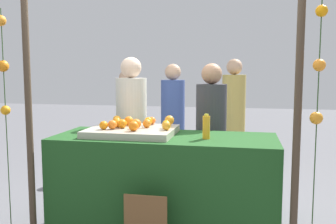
% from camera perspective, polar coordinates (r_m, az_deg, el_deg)
% --- Properties ---
extents(stall_counter, '(1.98, 0.77, 0.92)m').
position_cam_1_polar(stall_counter, '(3.45, -0.51, -11.21)').
color(stall_counter, '#1E4C1E').
rests_on(stall_counter, ground_plane).
extents(orange_tray, '(0.78, 0.63, 0.06)m').
position_cam_1_polar(orange_tray, '(3.43, -5.55, -2.94)').
color(orange_tray, '#B2AD99').
rests_on(orange_tray, stall_counter).
extents(orange_0, '(0.08, 0.08, 0.08)m').
position_cam_1_polar(orange_0, '(3.56, -3.04, -1.44)').
color(orange_0, orange).
rests_on(orange_0, orange_tray).
extents(orange_1, '(0.07, 0.07, 0.07)m').
position_cam_1_polar(orange_1, '(3.38, -0.33, -1.90)').
color(orange_1, orange).
rests_on(orange_1, orange_tray).
extents(orange_2, '(0.08, 0.08, 0.08)m').
position_cam_1_polar(orange_2, '(3.54, -7.85, -1.52)').
color(orange_2, orange).
rests_on(orange_2, orange_tray).
extents(orange_3, '(0.08, 0.08, 0.08)m').
position_cam_1_polar(orange_3, '(3.43, -3.25, -1.75)').
color(orange_3, orange).
rests_on(orange_3, orange_tray).
extents(orange_4, '(0.07, 0.07, 0.07)m').
position_cam_1_polar(orange_4, '(3.48, -7.69, -1.74)').
color(orange_4, orange).
rests_on(orange_4, orange_tray).
extents(orange_5, '(0.09, 0.09, 0.09)m').
position_cam_1_polar(orange_5, '(3.56, -6.05, -1.39)').
color(orange_5, orange).
rests_on(orange_5, orange_tray).
extents(orange_6, '(0.09, 0.09, 0.09)m').
position_cam_1_polar(orange_6, '(3.59, 0.21, -1.27)').
color(orange_6, orange).
rests_on(orange_6, orange_tray).
extents(orange_7, '(0.08, 0.08, 0.08)m').
position_cam_1_polar(orange_7, '(3.37, -8.51, -1.93)').
color(orange_7, orange).
rests_on(orange_7, orange_tray).
extents(orange_8, '(0.09, 0.09, 0.09)m').
position_cam_1_polar(orange_8, '(3.37, -4.90, -1.81)').
color(orange_8, orange).
rests_on(orange_8, orange_tray).
extents(orange_9, '(0.08, 0.08, 0.08)m').
position_cam_1_polar(orange_9, '(3.36, -9.83, -2.02)').
color(orange_9, orange).
rests_on(orange_9, orange_tray).
extents(orange_10, '(0.09, 0.09, 0.09)m').
position_cam_1_polar(orange_10, '(3.24, -5.30, -2.16)').
color(orange_10, orange).
rests_on(orange_10, orange_tray).
extents(orange_11, '(0.08, 0.08, 0.08)m').
position_cam_1_polar(orange_11, '(3.28, -0.26, -2.13)').
color(orange_11, orange).
rests_on(orange_11, orange_tray).
extents(orange_12, '(0.08, 0.08, 0.08)m').
position_cam_1_polar(orange_12, '(3.73, -7.83, -1.14)').
color(orange_12, orange).
rests_on(orange_12, orange_tray).
extents(orange_13, '(0.07, 0.07, 0.07)m').
position_cam_1_polar(orange_13, '(3.64, -2.48, -1.32)').
color(orange_13, orange).
rests_on(orange_13, orange_tray).
extents(orange_14, '(0.08, 0.08, 0.08)m').
position_cam_1_polar(orange_14, '(3.41, -7.01, -1.80)').
color(orange_14, orange).
rests_on(orange_14, orange_tray).
extents(juice_bottle, '(0.06, 0.06, 0.21)m').
position_cam_1_polar(juice_bottle, '(3.20, 5.88, -2.31)').
color(juice_bottle, orange).
rests_on(juice_bottle, stall_counter).
extents(vendor_left, '(0.33, 0.33, 1.64)m').
position_cam_1_polar(vendor_left, '(4.05, -5.57, -4.13)').
color(vendor_left, beige).
rests_on(vendor_left, ground_plane).
extents(vendor_right, '(0.32, 0.32, 1.57)m').
position_cam_1_polar(vendor_right, '(3.92, 6.57, -4.96)').
color(vendor_right, '#333338').
rests_on(vendor_right, ground_plane).
extents(crowd_person_0, '(0.32, 0.32, 1.59)m').
position_cam_1_polar(crowd_person_0, '(5.03, 0.74, -2.32)').
color(crowd_person_0, '#384C8C').
rests_on(crowd_person_0, ground_plane).
extents(crowd_person_1, '(0.30, 0.30, 1.50)m').
position_cam_1_polar(crowd_person_1, '(5.69, -6.40, -1.77)').
color(crowd_person_1, '#333338').
rests_on(crowd_person_1, ground_plane).
extents(crowd_person_2, '(0.33, 0.33, 1.66)m').
position_cam_1_polar(crowd_person_2, '(5.46, 9.97, -1.35)').
color(crowd_person_2, tan).
rests_on(crowd_person_2, ground_plane).
extents(canopy_post_left, '(0.06, 0.06, 2.18)m').
position_cam_1_polar(canopy_post_left, '(3.32, -20.50, -1.11)').
color(canopy_post_left, '#473828').
rests_on(canopy_post_left, ground_plane).
extents(canopy_post_right, '(0.06, 0.06, 2.18)m').
position_cam_1_polar(canopy_post_right, '(2.84, 19.15, -2.26)').
color(canopy_post_right, '#473828').
rests_on(canopy_post_right, ground_plane).
extents(garland_strand_left, '(0.10, 0.11, 2.00)m').
position_cam_1_polar(garland_strand_left, '(3.38, -23.94, 6.46)').
color(garland_strand_left, '#2D4C23').
rests_on(garland_strand_left, ground_plane).
extents(garland_strand_right, '(0.09, 0.10, 2.00)m').
position_cam_1_polar(garland_strand_right, '(2.78, 22.06, 5.39)').
color(garland_strand_right, '#2D4C23').
rests_on(garland_strand_right, ground_plane).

